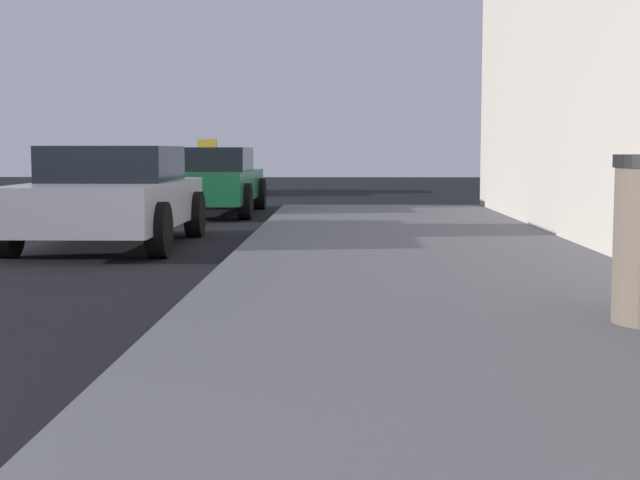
{
  "coord_description": "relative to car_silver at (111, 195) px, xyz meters",
  "views": [
    {
      "loc": [
        3.15,
        -2.51,
        1.22
      ],
      "look_at": [
        3.02,
        3.0,
        0.69
      ],
      "focal_mm": 52.92,
      "sensor_mm": 36.0,
      "label": 1
    }
  ],
  "objects": [
    {
      "name": "car_silver",
      "position": [
        0.0,
        0.0,
        0.0
      ],
      "size": [
        1.95,
        4.09,
        1.27
      ],
      "rotation": [
        0.0,
        0.0,
        3.14
      ],
      "color": "#B7B7BF",
      "rests_on": "ground_plane"
    },
    {
      "name": "car_green",
      "position": [
        0.33,
        6.12,
        0.0
      ],
      "size": [
        2.02,
        4.59,
        1.43
      ],
      "rotation": [
        0.0,
        0.0,
        3.14
      ],
      "color": "#196638",
      "rests_on": "ground_plane"
    },
    {
      "name": "car_red",
      "position": [
        -0.81,
        14.77,
        0.0
      ],
      "size": [
        1.96,
        4.2,
        1.27
      ],
      "rotation": [
        0.0,
        0.0,
        3.14
      ],
      "color": "red",
      "rests_on": "ground_plane"
    }
  ]
}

